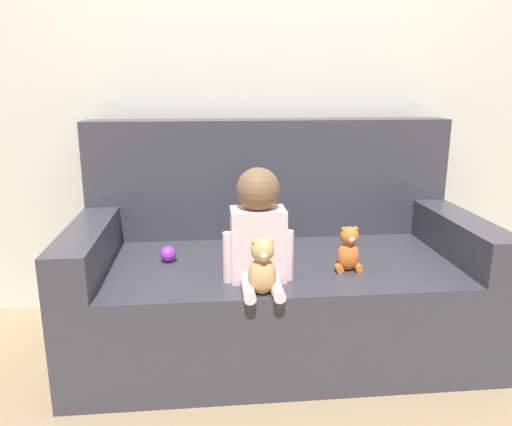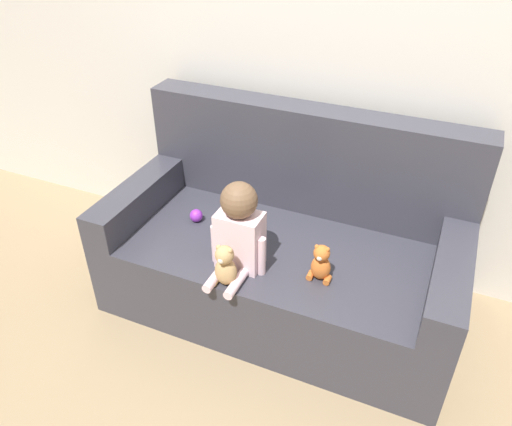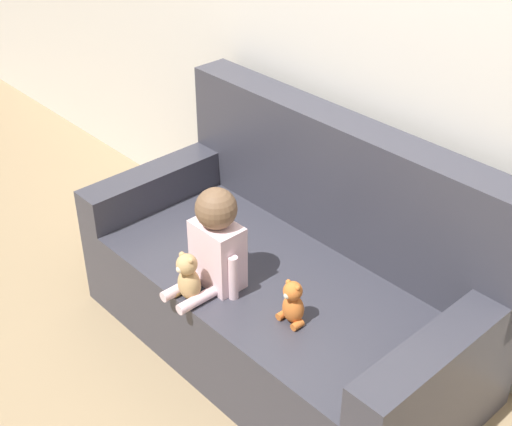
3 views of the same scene
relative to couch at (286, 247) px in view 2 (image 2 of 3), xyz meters
The scene contains 7 objects.
ground_plane 0.34m from the couch, 90.00° to the right, with size 12.00×12.00×0.00m, color #9E8460.
wall_back 1.07m from the couch, 90.00° to the left, with size 8.00×0.05×2.60m.
couch is the anchor object (origin of this frame).
person_baby 0.46m from the couch, 109.51° to the right, with size 0.28×0.33×0.44m.
teddy_bear_brown 0.53m from the couch, 103.84° to the right, with size 0.13×0.10×0.21m.
plush_toy_side 0.42m from the couch, 46.10° to the right, with size 0.11×0.09×0.19m.
toy_ball 0.51m from the couch, 169.17° to the right, with size 0.07×0.07×0.07m.
Camera 2 is at (0.68, -1.90, 1.96)m, focal length 35.00 mm.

